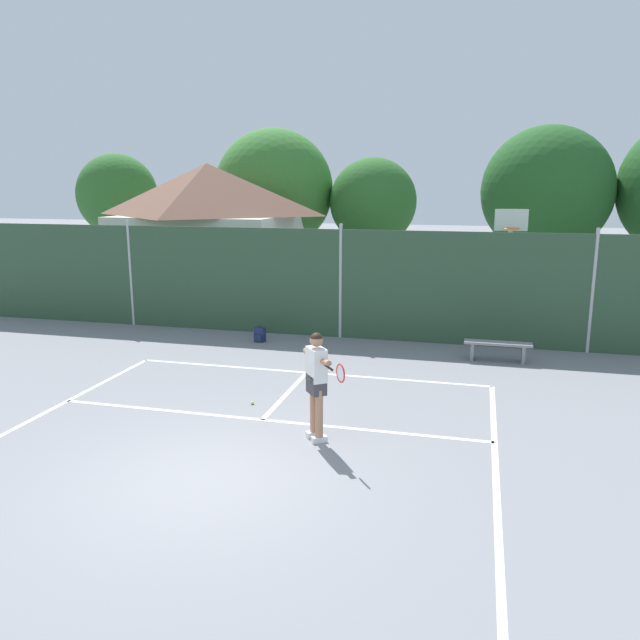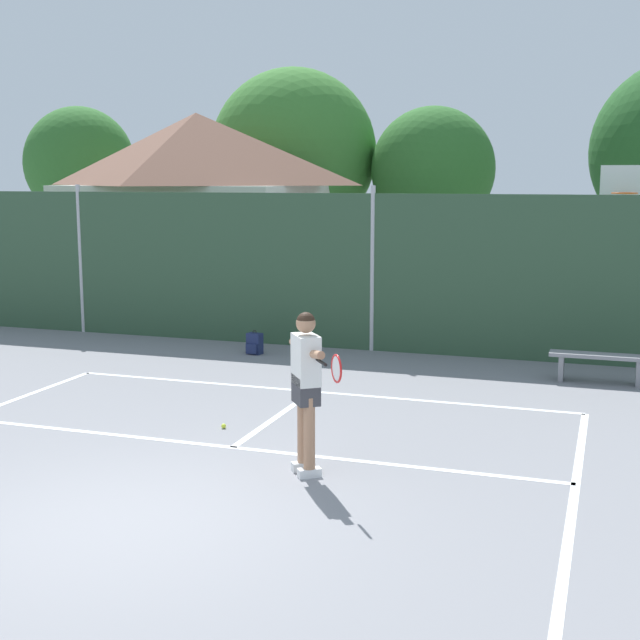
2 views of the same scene
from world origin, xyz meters
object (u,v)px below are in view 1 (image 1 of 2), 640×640
tennis_ball (252,403)px  courtside_bench (498,347)px  tennis_player (317,377)px  backpack_navy (260,335)px  basketball_hoop (509,254)px

tennis_ball → courtside_bench: courtside_bench is taller
tennis_player → tennis_ball: 2.40m
tennis_ball → backpack_navy: bearing=108.2°
tennis_player → backpack_navy: (-3.22, 6.08, -0.92)m
tennis_player → courtside_bench: (3.05, 5.71, -0.75)m
tennis_ball → tennis_player: bearing=-39.1°
basketball_hoop → tennis_ball: (-4.96, -7.45, -2.28)m
courtside_bench → tennis_ball: bearing=-137.2°
backpack_navy → tennis_ball: bearing=-71.8°
tennis_player → tennis_ball: (-1.66, 1.35, -1.08)m
tennis_player → courtside_bench: bearing=61.9°
tennis_ball → basketball_hoop: bearing=56.3°
basketball_hoop → courtside_bench: bearing=-94.8°
basketball_hoop → backpack_navy: size_ratio=7.67×
tennis_ball → courtside_bench: (4.70, 4.36, 0.33)m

